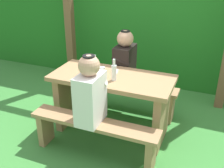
# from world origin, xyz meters

# --- Properties ---
(ground_plane) EXTENTS (12.00, 12.00, 0.00)m
(ground_plane) POSITION_xyz_m (0.00, 0.00, 0.00)
(ground_plane) COLOR #3A8438
(hedge_backdrop) EXTENTS (6.40, 0.67, 1.96)m
(hedge_backdrop) POSITION_xyz_m (0.00, 1.83, 0.98)
(hedge_backdrop) COLOR #1F6D1F
(hedge_backdrop) RESTS_ON ground_plane
(pergola_post_left) EXTENTS (0.12, 0.12, 2.30)m
(pergola_post_left) POSITION_xyz_m (-1.21, 1.15, 1.15)
(pergola_post_left) COLOR brown
(pergola_post_left) RESTS_ON ground_plane
(picnic_table) EXTENTS (1.40, 0.64, 0.74)m
(picnic_table) POSITION_xyz_m (0.00, 0.00, 0.50)
(picnic_table) COLOR #9E7A51
(picnic_table) RESTS_ON ground_plane
(bench_near) EXTENTS (1.40, 0.24, 0.43)m
(bench_near) POSITION_xyz_m (0.00, -0.50, 0.31)
(bench_near) COLOR #9E7A51
(bench_near) RESTS_ON ground_plane
(bench_far) EXTENTS (1.40, 0.24, 0.43)m
(bench_far) POSITION_xyz_m (0.00, 0.50, 0.31)
(bench_far) COLOR #9E7A51
(bench_far) RESTS_ON ground_plane
(person_white_shirt) EXTENTS (0.25, 0.35, 0.72)m
(person_white_shirt) POSITION_xyz_m (-0.03, -0.50, 0.76)
(person_white_shirt) COLOR white
(person_white_shirt) RESTS_ON bench_near
(person_black_coat) EXTENTS (0.25, 0.35, 0.72)m
(person_black_coat) POSITION_xyz_m (-0.03, 0.50, 0.76)
(person_black_coat) COLOR black
(person_black_coat) RESTS_ON bench_far
(drinking_glass) EXTENTS (0.07, 0.07, 0.10)m
(drinking_glass) POSITION_xyz_m (-0.11, -0.03, 0.79)
(drinking_glass) COLOR silver
(drinking_glass) RESTS_ON picnic_table
(bottle_left) EXTENTS (0.06, 0.06, 0.24)m
(bottle_left) POSITION_xyz_m (-0.20, -0.04, 0.84)
(bottle_left) COLOR silver
(bottle_left) RESTS_ON picnic_table
(bottle_right) EXTENTS (0.06, 0.06, 0.24)m
(bottle_right) POSITION_xyz_m (0.06, -0.10, 0.84)
(bottle_right) COLOR silver
(bottle_right) RESTS_ON picnic_table
(cell_phone) EXTENTS (0.10, 0.15, 0.01)m
(cell_phone) POSITION_xyz_m (-0.01, 0.12, 0.75)
(cell_phone) COLOR silver
(cell_phone) RESTS_ON picnic_table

